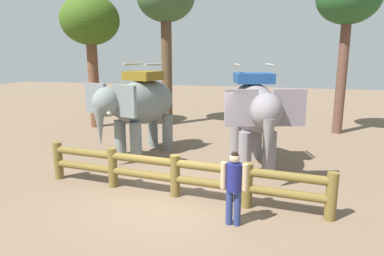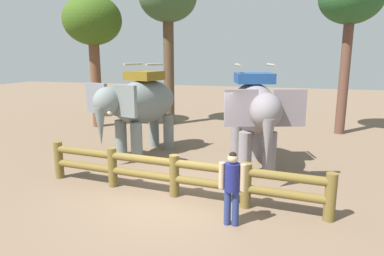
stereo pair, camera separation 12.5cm
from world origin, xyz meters
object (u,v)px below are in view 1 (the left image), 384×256
at_px(tourist_woman_in_black, 234,183).
at_px(tree_far_left, 348,1).
at_px(tree_back_center, 166,2).
at_px(tree_far_right, 90,24).
at_px(elephant_near_left, 139,104).
at_px(log_fence, 175,173).
at_px(elephant_center, 254,111).

xyz_separation_m(tourist_woman_in_black, tree_far_left, (3.18, 9.69, 4.69)).
distance_m(tree_back_center, tree_far_right, 3.62).
relative_size(elephant_near_left, tourist_woman_in_black, 2.41).
bearing_deg(log_fence, tree_far_left, 60.88).
bearing_deg(log_fence, tourist_woman_in_black, -33.99).
height_order(tourist_woman_in_black, tree_far_right, tree_far_right).
bearing_deg(tree_back_center, log_fence, -69.48).
bearing_deg(tree_far_left, log_fence, -119.12).
height_order(elephant_near_left, elephant_center, elephant_center).
bearing_deg(elephant_center, log_fence, -121.18).
xyz_separation_m(tree_far_left, tree_far_right, (-11.12, -1.61, -0.77)).
xyz_separation_m(elephant_center, tree_back_center, (-4.77, 5.74, 4.04)).
distance_m(log_fence, tourist_woman_in_black, 1.96).
bearing_deg(tree_far_left, tourist_woman_in_black, -108.20).
bearing_deg(tourist_woman_in_black, tree_back_center, 116.60).
height_order(tourist_woman_in_black, tree_back_center, tree_back_center).
distance_m(elephant_near_left, tourist_woman_in_black, 5.83).
distance_m(log_fence, tree_back_center, 10.39).
height_order(elephant_center, tourist_woman_in_black, elephant_center).
xyz_separation_m(tourist_woman_in_black, tree_far_right, (-7.93, 8.08, 3.92)).
xyz_separation_m(elephant_center, tree_far_left, (3.17, 5.92, 3.81)).
height_order(tree_back_center, tree_far_right, tree_back_center).
bearing_deg(tree_far_left, tree_far_right, -171.77).
height_order(log_fence, tourist_woman_in_black, tourist_woman_in_black).
height_order(tree_far_left, tree_back_center, tree_back_center).
relative_size(elephant_near_left, tree_far_left, 0.55).
distance_m(elephant_near_left, tree_back_center, 6.69).
bearing_deg(tourist_woman_in_black, tree_far_right, 134.49).
height_order(elephant_near_left, tree_far_right, tree_far_right).
bearing_deg(tree_back_center, tree_far_left, 1.35).
height_order(elephant_center, tree_back_center, tree_back_center).
bearing_deg(log_fence, elephant_center, 58.82).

